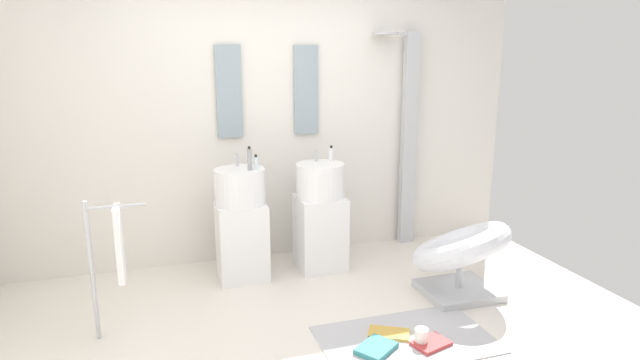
# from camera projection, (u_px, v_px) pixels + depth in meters

# --- Properties ---
(ground_plane) EXTENTS (4.80, 3.60, 0.04)m
(ground_plane) POSITION_uv_depth(u_px,v_px,m) (323.00, 340.00, 3.52)
(ground_plane) COLOR silver
(rear_partition) EXTENTS (4.80, 0.10, 2.60)m
(rear_partition) POSITION_uv_depth(u_px,v_px,m) (267.00, 117.00, 4.74)
(rear_partition) COLOR silver
(rear_partition) RESTS_ON ground_plane
(pedestal_sink_left) EXTENTS (0.42, 0.42, 1.04)m
(pedestal_sink_left) POSITION_uv_depth(u_px,v_px,m) (241.00, 223.00, 4.38)
(pedestal_sink_left) COLOR white
(pedestal_sink_left) RESTS_ON ground_plane
(pedestal_sink_right) EXTENTS (0.42, 0.42, 1.04)m
(pedestal_sink_right) POSITION_uv_depth(u_px,v_px,m) (320.00, 216.00, 4.58)
(pedestal_sink_right) COLOR white
(pedestal_sink_right) RESTS_ON ground_plane
(vanity_mirror_left) EXTENTS (0.22, 0.03, 0.79)m
(vanity_mirror_left) POSITION_uv_depth(u_px,v_px,m) (229.00, 92.00, 4.52)
(vanity_mirror_left) COLOR #8C9EA8
(vanity_mirror_right) EXTENTS (0.22, 0.03, 0.79)m
(vanity_mirror_right) POSITION_uv_depth(u_px,v_px,m) (306.00, 90.00, 4.72)
(vanity_mirror_right) COLOR #8C9EA8
(shower_column) EXTENTS (0.49, 0.24, 2.05)m
(shower_column) POSITION_uv_depth(u_px,v_px,m) (408.00, 136.00, 5.08)
(shower_column) COLOR #B7BABF
(shower_column) RESTS_ON ground_plane
(lounge_chair) EXTENTS (1.10, 1.10, 0.65)m
(lounge_chair) POSITION_uv_depth(u_px,v_px,m) (461.00, 252.00, 4.08)
(lounge_chair) COLOR #B7BABF
(lounge_chair) RESTS_ON ground_plane
(towel_rack) EXTENTS (0.37, 0.22, 0.95)m
(towel_rack) POSITION_uv_depth(u_px,v_px,m) (115.00, 247.00, 3.41)
(towel_rack) COLOR #B7BABF
(towel_rack) RESTS_ON ground_plane
(area_rug) EXTENTS (1.14, 0.70, 0.01)m
(area_rug) POSITION_uv_depth(u_px,v_px,m) (406.00, 339.00, 3.48)
(area_rug) COLOR #B2B2B7
(area_rug) RESTS_ON ground_plane
(magazine_red) EXTENTS (0.27, 0.22, 0.02)m
(magazine_red) POSITION_uv_depth(u_px,v_px,m) (431.00, 343.00, 3.41)
(magazine_red) COLOR #B73838
(magazine_red) RESTS_ON area_rug
(magazine_ochre) EXTENTS (0.31, 0.27, 0.02)m
(magazine_ochre) POSITION_uv_depth(u_px,v_px,m) (389.00, 333.00, 3.53)
(magazine_ochre) COLOR gold
(magazine_ochre) RESTS_ON area_rug
(magazine_teal) EXTENTS (0.31, 0.30, 0.03)m
(magazine_teal) POSITION_uv_depth(u_px,v_px,m) (376.00, 348.00, 3.34)
(magazine_teal) COLOR teal
(magazine_teal) RESTS_ON area_rug
(coffee_mug) EXTENTS (0.09, 0.09, 0.11)m
(coffee_mug) POSITION_uv_depth(u_px,v_px,m) (421.00, 337.00, 3.40)
(coffee_mug) COLOR white
(coffee_mug) RESTS_ON area_rug
(soap_bottle_grey) EXTENTS (0.04, 0.04, 0.19)m
(soap_bottle_grey) POSITION_uv_depth(u_px,v_px,m) (250.00, 159.00, 4.20)
(soap_bottle_grey) COLOR #99999E
(soap_bottle_grey) RESTS_ON pedestal_sink_left
(soap_bottle_white) EXTENTS (0.04, 0.04, 0.13)m
(soap_bottle_white) POSITION_uv_depth(u_px,v_px,m) (331.00, 154.00, 4.58)
(soap_bottle_white) COLOR white
(soap_bottle_white) RESTS_ON pedestal_sink_right
(soap_bottle_clear) EXTENTS (0.04, 0.04, 0.12)m
(soap_bottle_clear) POSITION_uv_depth(u_px,v_px,m) (256.00, 163.00, 4.23)
(soap_bottle_clear) COLOR silver
(soap_bottle_clear) RESTS_ON pedestal_sink_left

